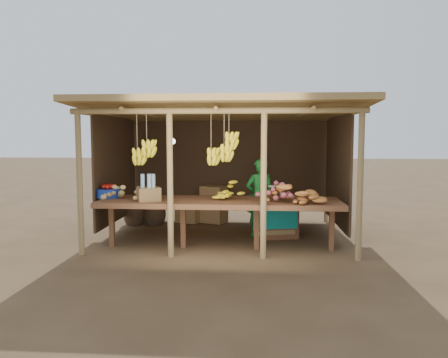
{
  "coord_description": "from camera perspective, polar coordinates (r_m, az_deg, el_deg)",
  "views": [
    {
      "loc": [
        0.6,
        -7.94,
        1.81
      ],
      "look_at": [
        0.0,
        0.0,
        1.05
      ],
      "focal_mm": 35.0,
      "sensor_mm": 36.0,
      "label": 1
    }
  ],
  "objects": [
    {
      "name": "onion_heap",
      "position": [
        6.93,
        6.62,
        -1.46
      ],
      "size": [
        0.93,
        0.63,
        0.36
      ],
      "primitive_type": null,
      "rotation": [
        0.0,
        0.0,
        -0.13
      ],
      "color": "#AA525D",
      "rests_on": "counter"
    },
    {
      "name": "ground",
      "position": [
        8.16,
        -0.0,
        -7.36
      ],
      "size": [
        60.0,
        60.0,
        0.0
      ],
      "primitive_type": "plane",
      "color": "brown",
      "rests_on": "ground"
    },
    {
      "name": "bottle_box",
      "position": [
        7.04,
        -9.8,
        -1.51
      ],
      "size": [
        0.43,
        0.39,
        0.44
      ],
      "color": "olive",
      "rests_on": "counter"
    },
    {
      "name": "counter",
      "position": [
        7.09,
        -0.58,
        -3.23
      ],
      "size": [
        3.9,
        1.05,
        0.8
      ],
      "color": "brown",
      "rests_on": "ground"
    },
    {
      "name": "tarp_crate",
      "position": [
        8.06,
        6.63,
        -4.69
      ],
      "size": [
        0.95,
        0.87,
        0.96
      ],
      "color": "brown",
      "rests_on": "ground"
    },
    {
      "name": "sweet_potato_heap",
      "position": [
        6.84,
        8.9,
        -1.59
      ],
      "size": [
        1.06,
        0.69,
        0.36
      ],
      "primitive_type": null,
      "rotation": [
        0.0,
        0.0,
        0.09
      ],
      "color": "#B16A2D",
      "rests_on": "counter"
    },
    {
      "name": "stall_structure",
      "position": [
        7.95,
        -0.49,
        6.2
      ],
      "size": [
        4.7,
        3.5,
        2.43
      ],
      "color": "#947A4C",
      "rests_on": "ground"
    },
    {
      "name": "vendor",
      "position": [
        8.01,
        4.72,
        -2.42
      ],
      "size": [
        0.59,
        0.45,
        1.43
      ],
      "primitive_type": "imported",
      "rotation": [
        0.0,
        0.0,
        3.37
      ],
      "color": "#1B7A2A",
      "rests_on": "ground"
    },
    {
      "name": "burlap_sacks",
      "position": [
        9.22,
        -10.33,
        -4.23
      ],
      "size": [
        0.89,
        0.46,
        0.63
      ],
      "color": "#412E1E",
      "rests_on": "ground"
    },
    {
      "name": "potato_heap",
      "position": [
        7.22,
        -12.34,
        -1.26
      ],
      "size": [
        1.03,
        0.74,
        0.36
      ],
      "primitive_type": null,
      "rotation": [
        0.0,
        0.0,
        -0.2
      ],
      "color": "tan",
      "rests_on": "counter"
    },
    {
      "name": "banana_pile",
      "position": [
        7.13,
        1.42,
        -1.29
      ],
      "size": [
        0.63,
        0.47,
        0.35
      ],
      "primitive_type": null,
      "rotation": [
        0.0,
        0.0,
        0.26
      ],
      "color": "yellow",
      "rests_on": "counter"
    },
    {
      "name": "carton_stack",
      "position": [
        9.24,
        -2.41,
        -3.69
      ],
      "size": [
        1.12,
        0.54,
        0.77
      ],
      "color": "olive",
      "rests_on": "ground"
    },
    {
      "name": "tomato_basin",
      "position": [
        7.62,
        -14.86,
        -1.64
      ],
      "size": [
        0.43,
        0.43,
        0.23
      ],
      "rotation": [
        0.0,
        0.0,
        -0.03
      ],
      "color": "navy",
      "rests_on": "counter"
    }
  ]
}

